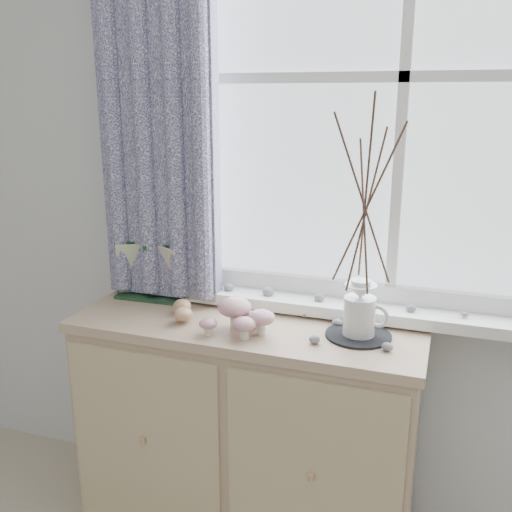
% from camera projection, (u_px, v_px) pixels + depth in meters
% --- Properties ---
extents(sideboard, '(1.20, 0.45, 0.85)m').
position_uv_depth(sideboard, '(247.00, 431.00, 2.06)').
color(sideboard, tan).
rests_on(sideboard, ground).
extents(botanical_book, '(0.33, 0.14, 0.23)m').
position_uv_depth(botanical_book, '(148.00, 272.00, 2.10)').
color(botanical_book, '#1C3B23').
rests_on(botanical_book, sideboard).
extents(toadstool_cluster, '(0.23, 0.17, 0.11)m').
position_uv_depth(toadstool_cluster, '(241.00, 315.00, 1.84)').
color(toadstool_cluster, white).
rests_on(toadstool_cluster, sideboard).
extents(wooden_eggs, '(0.10, 0.12, 0.08)m').
position_uv_depth(wooden_eggs, '(183.00, 310.00, 1.96)').
color(wooden_eggs, tan).
rests_on(wooden_eggs, sideboard).
extents(songbird_figurine, '(0.13, 0.09, 0.06)m').
position_uv_depth(songbird_figurine, '(252.00, 318.00, 1.89)').
color(songbird_figurine, silver).
rests_on(songbird_figurine, sideboard).
extents(crocheted_doily, '(0.21, 0.21, 0.01)m').
position_uv_depth(crocheted_doily, '(358.00, 335.00, 1.82)').
color(crocheted_doily, black).
rests_on(crocheted_doily, sideboard).
extents(twig_pitcher, '(0.32, 0.32, 0.77)m').
position_uv_depth(twig_pitcher, '(365.00, 201.00, 1.70)').
color(twig_pitcher, white).
rests_on(twig_pitcher, crocheted_doily).
extents(sideboard_pebbles, '(0.34, 0.23, 0.03)m').
position_uv_depth(sideboard_pebbles, '(335.00, 330.00, 1.84)').
color(sideboard_pebbles, gray).
rests_on(sideboard_pebbles, sideboard).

